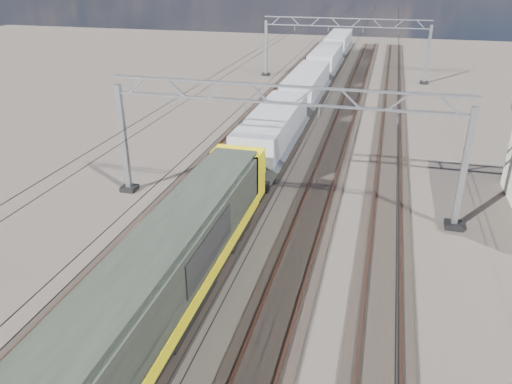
% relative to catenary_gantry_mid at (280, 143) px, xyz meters
% --- Properties ---
extents(ground, '(160.00, 160.00, 0.00)m').
position_rel_catenary_gantry_mid_xyz_m(ground, '(-0.00, -4.00, -3.91)').
color(ground, black).
rests_on(ground, ground).
extents(track_outer_west, '(2.60, 140.00, 0.30)m').
position_rel_catenary_gantry_mid_xyz_m(track_outer_west, '(-6.00, -4.00, -3.83)').
color(track_outer_west, black).
rests_on(track_outer_west, ground).
extents(track_loco, '(2.60, 140.00, 0.30)m').
position_rel_catenary_gantry_mid_xyz_m(track_loco, '(-2.00, -4.00, -3.83)').
color(track_loco, black).
rests_on(track_loco, ground).
extents(track_inner_east, '(2.60, 140.00, 0.30)m').
position_rel_catenary_gantry_mid_xyz_m(track_inner_east, '(2.00, -4.00, -3.83)').
color(track_inner_east, black).
rests_on(track_inner_east, ground).
extents(track_outer_east, '(2.60, 140.00, 0.30)m').
position_rel_catenary_gantry_mid_xyz_m(track_outer_east, '(6.00, -4.00, -3.83)').
color(track_outer_east, black).
rests_on(track_outer_east, ground).
extents(catenary_gantry_mid, '(19.90, 0.90, 7.11)m').
position_rel_catenary_gantry_mid_xyz_m(catenary_gantry_mid, '(0.00, 0.00, 0.00)').
color(catenary_gantry_mid, gray).
rests_on(catenary_gantry_mid, ground).
extents(catenary_gantry_far, '(19.90, 0.90, 7.11)m').
position_rel_catenary_gantry_mid_xyz_m(catenary_gantry_far, '(0.00, 36.00, 0.00)').
color(catenary_gantry_far, gray).
rests_on(catenary_gantry_far, ground).
extents(overhead_wires, '(12.03, 140.00, 0.53)m').
position_rel_catenary_gantry_mid_xyz_m(overhead_wires, '(-0.00, 4.00, 1.84)').
color(overhead_wires, black).
rests_on(overhead_wires, ground).
extents(locomotive, '(2.76, 21.10, 3.62)m').
position_rel_catenary_gantry_mid_xyz_m(locomotive, '(-2.00, -10.72, -1.58)').
color(locomotive, black).
rests_on(locomotive, ground).
extents(hopper_wagon_lead, '(3.38, 13.00, 3.25)m').
position_rel_catenary_gantry_mid_xyz_m(hopper_wagon_lead, '(-2.00, 6.97, -1.67)').
color(hopper_wagon_lead, black).
rests_on(hopper_wagon_lead, ground).
extents(hopper_wagon_mid, '(3.38, 13.00, 3.25)m').
position_rel_catenary_gantry_mid_xyz_m(hopper_wagon_mid, '(-2.00, 21.17, -1.67)').
color(hopper_wagon_mid, black).
rests_on(hopper_wagon_mid, ground).
extents(hopper_wagon_third, '(3.38, 13.00, 3.25)m').
position_rel_catenary_gantry_mid_xyz_m(hopper_wagon_third, '(-2.00, 35.37, -1.67)').
color(hopper_wagon_third, black).
rests_on(hopper_wagon_third, ground).
extents(hopper_wagon_fourth, '(3.38, 13.00, 3.25)m').
position_rel_catenary_gantry_mid_xyz_m(hopper_wagon_fourth, '(-2.00, 49.57, -1.67)').
color(hopper_wagon_fourth, black).
rests_on(hopper_wagon_fourth, ground).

